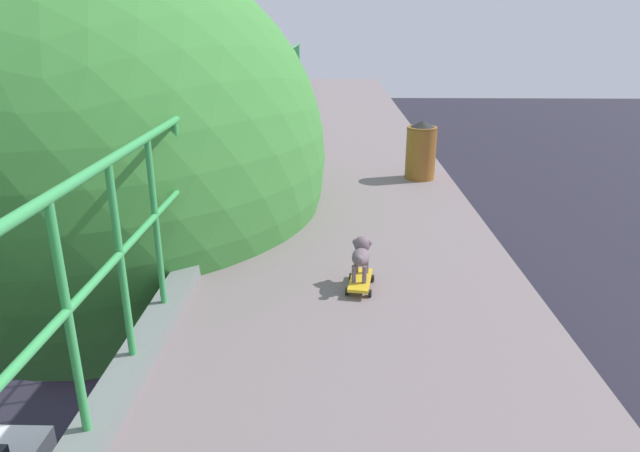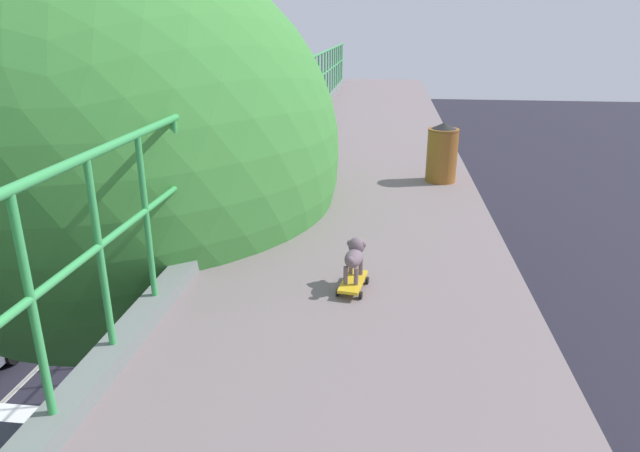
{
  "view_description": "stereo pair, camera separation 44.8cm",
  "coord_description": "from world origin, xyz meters",
  "px_view_note": "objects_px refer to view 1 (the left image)",
  "views": [
    {
      "loc": [
        0.96,
        -2.92,
        7.79
      ],
      "look_at": [
        0.85,
        1.78,
        6.09
      ],
      "focal_mm": 31.56,
      "sensor_mm": 36.0,
      "label": 1
    },
    {
      "loc": [
        1.41,
        -2.89,
        7.79
      ],
      "look_at": [
        0.85,
        1.78,
        6.09
      ],
      "focal_mm": 31.56,
      "sensor_mm": 36.0,
      "label": 2
    }
  ],
  "objects_px": {
    "small_dog": "(361,253)",
    "car_blue_sixth": "(45,259)",
    "toy_skateboard": "(360,281)",
    "car_green_seventh": "(177,214)",
    "litter_bin": "(421,149)",
    "city_bus": "(164,136)",
    "car_red_taxi_fifth": "(99,312)"
  },
  "relations": [
    {
      "from": "small_dog",
      "to": "car_blue_sixth",
      "type": "bearing_deg",
      "value": 127.78
    },
    {
      "from": "city_bus",
      "to": "car_blue_sixth",
      "type": "bearing_deg",
      "value": -89.32
    },
    {
      "from": "car_red_taxi_fifth",
      "to": "car_blue_sixth",
      "type": "distance_m",
      "value": 4.55
    },
    {
      "from": "car_green_seventh",
      "to": "litter_bin",
      "type": "relative_size",
      "value": 5.44
    },
    {
      "from": "city_bus",
      "to": "small_dog",
      "type": "relative_size",
      "value": 28.96
    },
    {
      "from": "car_red_taxi_fifth",
      "to": "toy_skateboard",
      "type": "bearing_deg",
      "value": -54.51
    },
    {
      "from": "car_green_seventh",
      "to": "litter_bin",
      "type": "xyz_separation_m",
      "value": [
        7.34,
        -13.42,
        5.51
      ]
    },
    {
      "from": "car_red_taxi_fifth",
      "to": "car_blue_sixth",
      "type": "bearing_deg",
      "value": 132.76
    },
    {
      "from": "toy_skateboard",
      "to": "car_green_seventh",
      "type": "bearing_deg",
      "value": 110.76
    },
    {
      "from": "car_blue_sixth",
      "to": "toy_skateboard",
      "type": "xyz_separation_m",
      "value": [
        9.43,
        -12.24,
        5.17
      ]
    },
    {
      "from": "litter_bin",
      "to": "small_dog",
      "type": "bearing_deg",
      "value": -105.93
    },
    {
      "from": "car_green_seventh",
      "to": "city_bus",
      "type": "bearing_deg",
      "value": 108.28
    },
    {
      "from": "toy_skateboard",
      "to": "car_red_taxi_fifth",
      "type": "bearing_deg",
      "value": 125.49
    },
    {
      "from": "small_dog",
      "to": "city_bus",
      "type": "bearing_deg",
      "value": 109.91
    },
    {
      "from": "car_green_seventh",
      "to": "small_dog",
      "type": "relative_size",
      "value": 11.57
    },
    {
      "from": "car_red_taxi_fifth",
      "to": "small_dog",
      "type": "relative_size",
      "value": 10.98
    },
    {
      "from": "toy_skateboard",
      "to": "litter_bin",
      "type": "relative_size",
      "value": 0.57
    },
    {
      "from": "car_blue_sixth",
      "to": "litter_bin",
      "type": "distance_m",
      "value": 14.7
    },
    {
      "from": "car_blue_sixth",
      "to": "toy_skateboard",
      "type": "distance_m",
      "value": 16.29
    },
    {
      "from": "car_blue_sixth",
      "to": "car_green_seventh",
      "type": "distance_m",
      "value": 5.51
    },
    {
      "from": "car_green_seventh",
      "to": "car_blue_sixth",
      "type": "bearing_deg",
      "value": -123.62
    },
    {
      "from": "car_red_taxi_fifth",
      "to": "small_dog",
      "type": "xyz_separation_m",
      "value": [
        6.35,
        -8.83,
        5.42
      ]
    },
    {
      "from": "car_blue_sixth",
      "to": "small_dog",
      "type": "distance_m",
      "value": 16.31
    },
    {
      "from": "city_bus",
      "to": "toy_skateboard",
      "type": "bearing_deg",
      "value": -70.14
    },
    {
      "from": "car_red_taxi_fifth",
      "to": "toy_skateboard",
      "type": "xyz_separation_m",
      "value": [
        6.34,
        -8.9,
        5.21
      ]
    },
    {
      "from": "toy_skateboard",
      "to": "small_dog",
      "type": "relative_size",
      "value": 1.2
    },
    {
      "from": "city_bus",
      "to": "small_dog",
      "type": "bearing_deg",
      "value": -70.09
    },
    {
      "from": "car_blue_sixth",
      "to": "city_bus",
      "type": "distance_m",
      "value": 14.4
    },
    {
      "from": "car_blue_sixth",
      "to": "litter_bin",
      "type": "bearing_deg",
      "value": -40.34
    },
    {
      "from": "city_bus",
      "to": "litter_bin",
      "type": "bearing_deg",
      "value": -65.5
    },
    {
      "from": "litter_bin",
      "to": "toy_skateboard",
      "type": "bearing_deg",
      "value": -105.73
    },
    {
      "from": "toy_skateboard",
      "to": "litter_bin",
      "type": "height_order",
      "value": "litter_bin"
    }
  ]
}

